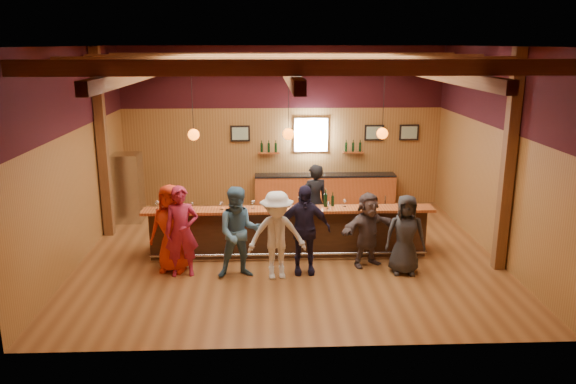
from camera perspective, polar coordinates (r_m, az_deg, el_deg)
name	(u,v)px	position (r m, az deg, el deg)	size (l,w,h in m)	color
room	(288,109)	(11.91, 0.05, 8.39)	(9.04, 9.00, 4.52)	brown
bar_counter	(289,229)	(12.60, 0.10, -3.82)	(6.30, 1.07, 1.11)	black
back_bar_cabinet	(325,190)	(16.11, 3.77, 0.17)	(4.00, 0.52, 0.95)	#94401B
window	(311,135)	(15.97, 2.35, 5.83)	(0.95, 0.09, 0.95)	silver
framed_pictures	(341,133)	(16.04, 5.46, 6.00)	(5.35, 0.05, 0.45)	black
wine_shelves	(311,150)	(15.98, 2.35, 4.27)	(3.00, 0.18, 0.30)	#94401B
pendant_lights	(289,134)	(11.92, 0.06, 5.95)	(4.24, 0.24, 1.37)	black
stainless_fridge	(128,188)	(15.26, -15.94, 0.43)	(0.70, 0.70, 1.80)	silver
customer_orange	(172,228)	(11.69, -11.74, -3.62)	(0.89, 0.58, 1.83)	red
customer_redvest	(182,231)	(11.41, -10.75, -3.96)	(0.68, 0.44, 1.85)	maroon
customer_denim	(239,233)	(11.18, -4.96, -4.13)	(0.90, 0.70, 1.86)	#456E8A
customer_white	(277,235)	(11.09, -1.14, -4.43)	(1.16, 0.67, 1.79)	silver
customer_navy	(304,230)	(11.33, 1.60, -3.83)	(1.09, 0.45, 1.85)	#1C1830
customer_brown	(368,229)	(11.86, 8.12, -3.78)	(1.47, 0.47, 1.59)	#4D3E3D
customer_dark	(405,235)	(11.59, 11.84, -4.26)	(0.81, 0.52, 1.65)	#272729
bartender	(314,202)	(13.26, 2.70, -1.06)	(0.67, 0.44, 1.84)	black
ice_bucket	(304,203)	(12.07, 1.59, -1.09)	(0.24, 0.24, 0.26)	brown
bottle_a	(326,200)	(12.23, 3.85, -0.80)	(0.08, 0.08, 0.39)	black
bottle_b	(333,201)	(12.30, 4.56, -0.87)	(0.07, 0.07, 0.31)	black
glass_a	(157,203)	(12.31, -13.15, -1.10)	(0.09, 0.09, 0.20)	silver
glass_b	(192,204)	(12.20, -9.71, -1.21)	(0.07, 0.07, 0.16)	silver
glass_c	(221,204)	(12.06, -6.78, -1.19)	(0.08, 0.08, 0.19)	silver
glass_d	(253,203)	(12.09, -3.58, -1.07)	(0.08, 0.08, 0.19)	silver
glass_e	(281,202)	(12.05, -0.75, -1.05)	(0.09, 0.09, 0.20)	silver
glass_f	(328,204)	(12.07, 4.13, -1.18)	(0.07, 0.07, 0.17)	silver
glass_g	(345,201)	(12.27, 5.79, -0.93)	(0.08, 0.08, 0.17)	silver
glass_h	(372,203)	(12.26, 8.57, -1.06)	(0.07, 0.07, 0.16)	silver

